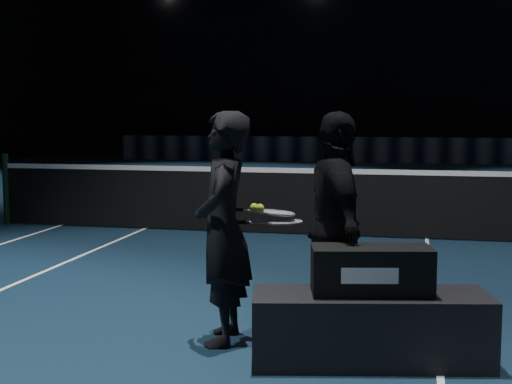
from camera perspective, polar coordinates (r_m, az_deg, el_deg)
floor at (r=10.09m, az=13.49°, el=-3.69°), size 36.00×36.00×0.00m
wall_back at (r=28.13m, az=13.14°, el=12.82°), size 30.00×0.00×30.00m
court_lines at (r=10.09m, az=13.49°, el=-3.67°), size 10.98×23.78×0.01m
net_post_left at (r=11.77m, az=-19.36°, el=0.24°), size 0.10×0.10×1.10m
net_mesh at (r=10.02m, az=13.56°, el=-1.15°), size 12.80×0.02×0.86m
net_tape at (r=9.97m, az=13.63°, el=1.50°), size 12.80×0.03×0.07m
sponsor_backdrop at (r=25.47m, az=12.94°, el=3.27°), size 22.00×0.15×0.90m
player_bench at (r=5.07m, az=9.13°, el=-10.69°), size 1.70×0.86×0.49m
racket_bag at (r=4.96m, az=9.22°, el=-6.19°), size 0.87×0.50×0.33m
bag_signature at (r=4.79m, az=9.09°, el=-6.64°), size 0.37×0.08×0.11m
player_a at (r=5.31m, az=-2.64°, el=-2.91°), size 0.49×0.68×1.74m
player_b at (r=5.40m, az=6.43°, el=-2.79°), size 0.75×1.10×1.74m
racket_lower at (r=5.33m, az=2.20°, el=-2.40°), size 0.71×0.41×0.03m
racket_upper at (r=5.36m, az=1.63°, el=-1.67°), size 0.71×0.45×0.10m
tennis_balls at (r=5.30m, az=0.11°, el=-1.11°), size 0.12×0.10×0.12m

